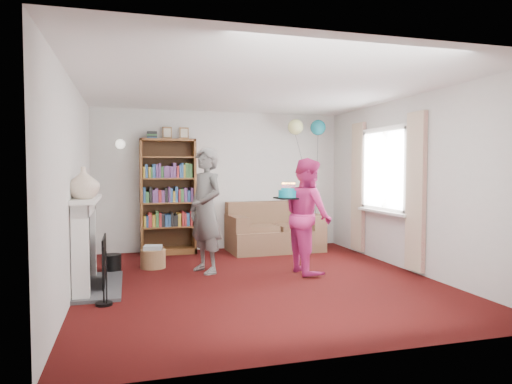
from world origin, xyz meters
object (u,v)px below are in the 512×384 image
object	(u,v)px
bookcase	(168,198)
sofa	(274,232)
person_striped	(206,210)
person_magenta	(308,215)
birthday_cake	(288,194)

from	to	relation	value
bookcase	sofa	xyz separation A→B (m)	(1.85, -0.23, -0.64)
person_striped	bookcase	bearing A→B (deg)	169.91
bookcase	sofa	bearing A→B (deg)	-7.22
person_striped	person_magenta	bearing A→B (deg)	50.66
bookcase	person_magenta	distance (m)	2.70
bookcase	sofa	size ratio (longest dim) A/B	1.33
person_striped	birthday_cake	world-z (taller)	person_striped
sofa	person_magenta	size ratio (longest dim) A/B	1.01
bookcase	person_striped	bearing A→B (deg)	-76.45
person_striped	person_magenta	size ratio (longest dim) A/B	1.09
person_striped	person_magenta	world-z (taller)	person_striped
bookcase	person_striped	size ratio (longest dim) A/B	1.24
sofa	person_magenta	distance (m)	1.85
person_striped	person_magenta	xyz separation A→B (m)	(1.39, -0.39, -0.07)
bookcase	person_magenta	size ratio (longest dim) A/B	1.35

